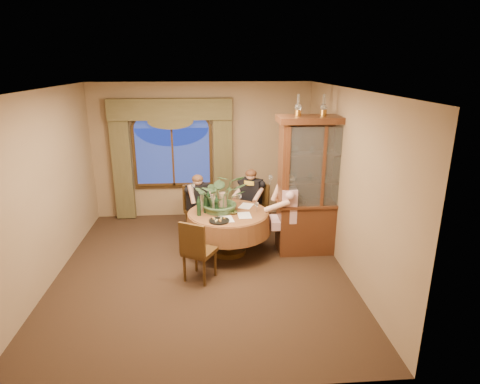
{
  "coord_description": "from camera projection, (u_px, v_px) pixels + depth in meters",
  "views": [
    {
      "loc": [
        0.17,
        -5.74,
        3.15
      ],
      "look_at": [
        0.65,
        0.6,
        1.1
      ],
      "focal_mm": 30.0,
      "sensor_mm": 36.0,
      "label": 1
    }
  ],
  "objects": [
    {
      "name": "olive_bowl",
      "position": [
        233.0,
        212.0,
        6.69
      ],
      "size": [
        0.14,
        0.14,
        0.04
      ],
      "primitive_type": "imported",
      "color": "#565E2C",
      "rests_on": "dining_table"
    },
    {
      "name": "wine_bottle_2",
      "position": [
        199.0,
        206.0,
        6.57
      ],
      "size": [
        0.07,
        0.07,
        0.33
      ],
      "primitive_type": "cylinder",
      "color": "black",
      "rests_on": "dining_table"
    },
    {
      "name": "oil_lamp_left",
      "position": [
        298.0,
        105.0,
        6.28
      ],
      "size": [
        0.11,
        0.11,
        0.34
      ],
      "primitive_type": null,
      "color": "#A5722D",
      "rests_on": "china_cabinet"
    },
    {
      "name": "chair_right",
      "position": [
        288.0,
        224.0,
        6.99
      ],
      "size": [
        0.44,
        0.44,
        0.96
      ],
      "primitive_type": "cube",
      "rotation": [
        0.0,
        0.0,
        -4.66
      ],
      "color": "black",
      "rests_on": "floor"
    },
    {
      "name": "centerpiece_plant",
      "position": [
        222.0,
        178.0,
        6.68
      ],
      "size": [
        0.88,
        0.98,
        0.76
      ],
      "primitive_type": "imported",
      "color": "#3B5B35",
      "rests_on": "dining_table"
    },
    {
      "name": "wine_glass_person_pink",
      "position": [
        257.0,
        207.0,
        6.76
      ],
      "size": [
        0.07,
        0.07,
        0.18
      ],
      "primitive_type": null,
      "color": "silver",
      "rests_on": "dining_table"
    },
    {
      "name": "china_cabinet",
      "position": [
        319.0,
        186.0,
        6.73
      ],
      "size": [
        1.45,
        0.57,
        2.35
      ],
      "primitive_type": "cube",
      "color": "#3E1E10",
      "rests_on": "floor"
    },
    {
      "name": "chair_back_right",
      "position": [
        254.0,
        211.0,
        7.61
      ],
      "size": [
        0.58,
        0.58,
        0.96
      ],
      "primitive_type": "cube",
      "rotation": [
        0.0,
        0.0,
        -3.75
      ],
      "color": "black",
      "rests_on": "floor"
    },
    {
      "name": "tasting_paper_0",
      "position": [
        244.0,
        215.0,
        6.61
      ],
      "size": [
        0.22,
        0.31,
        0.0
      ],
      "primitive_type": "cube",
      "rotation": [
        0.0,
        0.0,
        0.04
      ],
      "color": "white",
      "rests_on": "dining_table"
    },
    {
      "name": "chair_front_left",
      "position": [
        200.0,
        250.0,
        6.01
      ],
      "size": [
        0.57,
        0.57,
        0.96
      ],
      "primitive_type": "cube",
      "rotation": [
        0.0,
        0.0,
        -0.51
      ],
      "color": "black",
      "rests_on": "floor"
    },
    {
      "name": "dining_table",
      "position": [
        228.0,
        232.0,
        6.89
      ],
      "size": [
        1.81,
        1.81,
        0.75
      ],
      "primitive_type": "cylinder",
      "rotation": [
        0.0,
        0.0,
        0.29
      ],
      "color": "maroon",
      "rests_on": "floor"
    },
    {
      "name": "swag_valance",
      "position": [
        170.0,
        109.0,
        7.89
      ],
      "size": [
        2.45,
        0.16,
        0.42
      ],
      "primitive_type": null,
      "color": "#484124",
      "rests_on": "wall_back"
    },
    {
      "name": "wine_glass_person_back",
      "position": [
        212.0,
        200.0,
        7.1
      ],
      "size": [
        0.07,
        0.07,
        0.18
      ],
      "primitive_type": null,
      "color": "silver",
      "rests_on": "dining_table"
    },
    {
      "name": "drapery_right",
      "position": [
        223.0,
        162.0,
        8.33
      ],
      "size": [
        0.38,
        0.14,
        2.32
      ],
      "primitive_type": "cube",
      "color": "#484124",
      "rests_on": "floor"
    },
    {
      "name": "arched_transom",
      "position": [
        171.0,
        119.0,
        8.03
      ],
      "size": [
        1.6,
        0.06,
        0.44
      ],
      "primitive_type": null,
      "color": "navy",
      "rests_on": "wall_back"
    },
    {
      "name": "wine_bottle_0",
      "position": [
        202.0,
        201.0,
        6.83
      ],
      "size": [
        0.07,
        0.07,
        0.33
      ],
      "primitive_type": "cylinder",
      "color": "tan",
      "rests_on": "dining_table"
    },
    {
      "name": "person_back",
      "position": [
        198.0,
        205.0,
        7.52
      ],
      "size": [
        0.58,
        0.57,
        1.21
      ],
      "primitive_type": null,
      "rotation": [
        0.0,
        0.0,
        -2.54
      ],
      "color": "black",
      "rests_on": "floor"
    },
    {
      "name": "wall_right",
      "position": [
        347.0,
        183.0,
        6.14
      ],
      "size": [
        0.0,
        5.0,
        5.0
      ],
      "primitive_type": "plane",
      "rotation": [
        1.57,
        0.0,
        -1.57
      ],
      "color": "olive",
      "rests_on": "ground"
    },
    {
      "name": "tasting_paper_1",
      "position": [
        246.0,
        206.0,
        7.05
      ],
      "size": [
        0.31,
        0.36,
        0.0
      ],
      "primitive_type": "cube",
      "rotation": [
        0.0,
        0.0,
        -0.41
      ],
      "color": "white",
      "rests_on": "dining_table"
    },
    {
      "name": "person_pink",
      "position": [
        287.0,
        214.0,
        6.81
      ],
      "size": [
        0.49,
        0.53,
        1.42
      ],
      "primitive_type": null,
      "rotation": [
        0.0,
        0.0,
        1.52
      ],
      "color": "#CB9FA6",
      "rests_on": "floor"
    },
    {
      "name": "cheese_platter",
      "position": [
        219.0,
        221.0,
        6.36
      ],
      "size": [
        0.33,
        0.33,
        0.02
      ],
      "primitive_type": "cylinder",
      "color": "black",
      "rests_on": "dining_table"
    },
    {
      "name": "wall_back",
      "position": [
        202.0,
        151.0,
        8.35
      ],
      "size": [
        4.5,
        0.0,
        4.5
      ],
      "primitive_type": "plane",
      "rotation": [
        1.57,
        0.0,
        0.0
      ],
      "color": "olive",
      "rests_on": "ground"
    },
    {
      "name": "wine_glass_person_scarf",
      "position": [
        240.0,
        199.0,
        7.17
      ],
      "size": [
        0.07,
        0.07,
        0.18
      ],
      "primitive_type": null,
      "color": "silver",
      "rests_on": "dining_table"
    },
    {
      "name": "oil_lamp_center",
      "position": [
        324.0,
        105.0,
        6.31
      ],
      "size": [
        0.11,
        0.11,
        0.34
      ],
      "primitive_type": null,
      "color": "#A5722D",
      "rests_on": "china_cabinet"
    },
    {
      "name": "ceiling",
      "position": [
        197.0,
        90.0,
        5.54
      ],
      "size": [
        5.0,
        5.0,
        0.0
      ],
      "primitive_type": "plane",
      "rotation": [
        3.14,
        0.0,
        0.0
      ],
      "color": "white",
      "rests_on": "wall_back"
    },
    {
      "name": "drapery_left",
      "position": [
        122.0,
        164.0,
        8.18
      ],
      "size": [
        0.38,
        0.14,
        2.32
      ],
      "primitive_type": "cube",
      "color": "#484124",
      "rests_on": "floor"
    },
    {
      "name": "window",
      "position": [
        173.0,
        157.0,
        8.27
      ],
      "size": [
        1.62,
        0.1,
        1.32
      ],
      "primitive_type": null,
      "color": "navy",
      "rests_on": "wall_back"
    },
    {
      "name": "wine_bottle_3",
      "position": [
        205.0,
        203.0,
        6.69
      ],
      "size": [
        0.07,
        0.07,
        0.33
      ],
      "primitive_type": "cylinder",
      "color": "black",
      "rests_on": "dining_table"
    },
    {
      "name": "oil_lamp_right",
      "position": [
        349.0,
        105.0,
        6.34
      ],
      "size": [
        0.11,
        0.11,
        0.34
      ],
      "primitive_type": null,
      "color": "#A5722D",
      "rests_on": "china_cabinet"
    },
    {
      "name": "wine_bottle_4",
      "position": [
        214.0,
        203.0,
        6.73
      ],
      "size": [
        0.07,
        0.07,
        0.33
      ],
      "primitive_type": "cylinder",
      "color": "tan",
      "rests_on": "dining_table"
    },
    {
      "name": "person_scarf",
      "position": [
        251.0,
        201.0,
        7.68
      ],
      "size": [
        0.6,
        0.58,
        1.26
      ],
      "primitive_type": null,
      "rotation": [
        0.0,
        0.0,
        -3.64
      ],
      "color": "black",
      "rests_on": "floor"
    },
    {
      "name": "tasting_paper_2",
      "position": [
        226.0,
        219.0,
        6.45
      ],
      "size": [
        0.25,
        0.33,
        0.0
      ],
      "primitive_type": "cube",
      "rotation": [
        0.0,
        0.0,
        0.14
      ],
      "color": "white",
      "rests_on": "dining_table"
    },
    {
      "name": "floor",
      "position": [
        202.0,
        270.0,
        6.4
      ],
      "size": [
        5.0,
        5.0,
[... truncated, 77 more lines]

